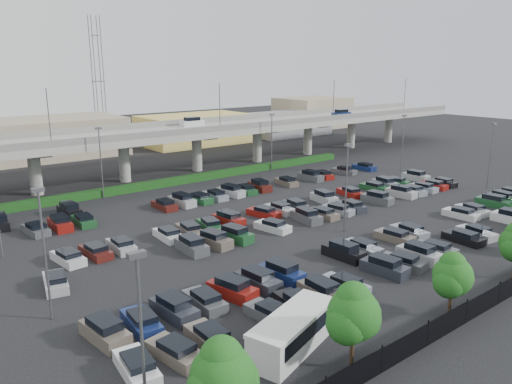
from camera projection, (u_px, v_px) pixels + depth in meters
ground at (297, 216)px, 64.00m from camera, size 280.00×280.00×0.00m
overpass at (171, 135)px, 86.43m from camera, size 150.00×13.00×15.80m
hedge at (194, 178)px, 82.83m from camera, size 66.00×1.60×1.10m
tree_row at (512, 246)px, 43.44m from camera, size 65.07×3.66×5.94m
shuttle_bus at (293, 330)px, 33.70m from camera, size 8.35×5.01×2.54m
parked_cars at (313, 219)px, 60.42m from camera, size 63.02×41.61×1.67m
light_poles at (262, 170)px, 61.49m from camera, size 66.90×48.38×10.30m
distant_buildings at (156, 131)px, 117.41m from camera, size 138.00×24.00×9.00m
comm_tower at (98, 79)px, 118.67m from camera, size 2.40×2.40×30.00m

